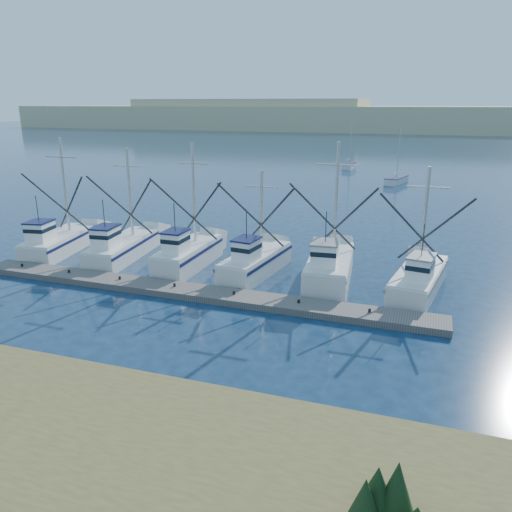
{
  "coord_description": "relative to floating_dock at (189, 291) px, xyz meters",
  "views": [
    {
      "loc": [
        6.5,
        -19.49,
        11.38
      ],
      "look_at": [
        -2.7,
        8.0,
        2.47
      ],
      "focal_mm": 35.0,
      "sensor_mm": 36.0,
      "label": 1
    }
  ],
  "objects": [
    {
      "name": "trawler_fleet",
      "position": [
        -0.06,
        4.93,
        0.75
      ],
      "size": [
        30.9,
        8.46,
        9.03
      ],
      "color": "silver",
      "rests_on": "ground"
    },
    {
      "name": "floating_dock",
      "position": [
        0.0,
        0.0,
        0.0
      ],
      "size": [
        30.56,
        2.52,
        0.41
      ],
      "primitive_type": "cube",
      "rotation": [
        0.0,
        0.0,
        -0.02
      ],
      "color": "#615B57",
      "rests_on": "ground"
    },
    {
      "name": "dune_ridge",
      "position": [
        6.6,
        203.44,
        4.8
      ],
      "size": [
        360.0,
        60.0,
        10.0
      ],
      "primitive_type": "cube",
      "color": "tan",
      "rests_on": "ground"
    },
    {
      "name": "sailboat_near",
      "position": [
        9.41,
        50.16,
        0.29
      ],
      "size": [
        3.21,
        6.01,
        8.1
      ],
      "rotation": [
        0.0,
        0.0,
        -0.26
      ],
      "color": "silver",
      "rests_on": "ground"
    },
    {
      "name": "ground",
      "position": [
        6.6,
        -6.56,
        -0.2
      ],
      "size": [
        500.0,
        500.0,
        0.0
      ],
      "primitive_type": "plane",
      "color": "#0C2238",
      "rests_on": "ground"
    },
    {
      "name": "sailboat_far",
      "position": [
        0.27,
        65.35,
        0.3
      ],
      "size": [
        1.89,
        5.12,
        8.1
      ],
      "rotation": [
        0.0,
        0.0,
        -0.06
      ],
      "color": "silver",
      "rests_on": "ground"
    }
  ]
}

